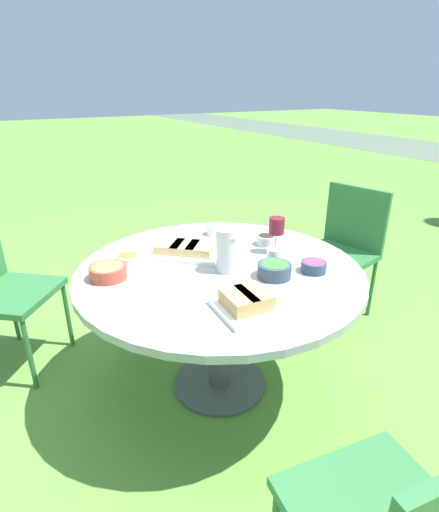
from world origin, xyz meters
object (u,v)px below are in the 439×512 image
object	(u,v)px
chair_near_left	(344,243)
wine_glass	(277,227)
dining_table	(220,284)
water_pitcher	(227,250)

from	to	relation	value
chair_near_left	wine_glass	size ratio (longest dim) A/B	4.73
dining_table	chair_near_left	bearing A→B (deg)	102.76
water_pitcher	wine_glass	distance (m)	0.34
chair_near_left	water_pitcher	size ratio (longest dim) A/B	4.28
wine_glass	water_pitcher	bearing A→B (deg)	-78.67
chair_near_left	water_pitcher	bearing A→B (deg)	-74.80
wine_glass	chair_near_left	bearing A→B (deg)	106.82
dining_table	wine_glass	size ratio (longest dim) A/B	7.27
dining_table	chair_near_left	xyz separation A→B (m)	(-0.25, 1.12, -0.09)
dining_table	wine_glass	distance (m)	0.42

